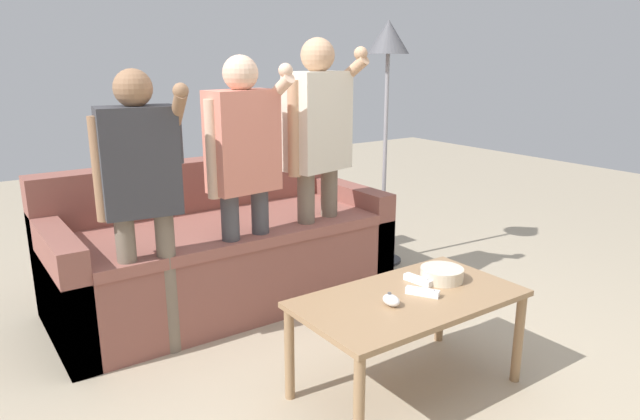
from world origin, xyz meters
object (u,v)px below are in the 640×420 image
object	(u,v)px
game_remote_nunchuk	(391,300)
player_right	(318,141)
couch	(221,252)
floor_lamp	(388,63)
snack_bowl	(442,274)
player_center	(244,162)
game_remote_wand_far	(422,292)
coffee_table	(409,308)
player_left	(141,183)
game_remote_wand_near	(418,280)

from	to	relation	value
game_remote_nunchuk	player_right	size ratio (longest dim) A/B	0.06
couch	floor_lamp	world-z (taller)	floor_lamp
snack_bowl	floor_lamp	xyz separation A→B (m)	(0.77, 1.29, 0.94)
game_remote_nunchuk	snack_bowl	bearing A→B (deg)	11.21
player_right	player_center	bearing A→B (deg)	-173.59
couch	game_remote_wand_far	size ratio (longest dim) A/B	13.73
coffee_table	player_left	bearing A→B (deg)	130.79
player_right	floor_lamp	bearing A→B (deg)	19.96
snack_bowl	game_remote_wand_near	xyz separation A→B (m)	(-0.12, 0.04, -0.01)
player_left	player_center	distance (m)	0.57
snack_bowl	floor_lamp	bearing A→B (deg)	59.32
game_remote_nunchuk	floor_lamp	xyz separation A→B (m)	(1.15, 1.37, 0.94)
player_right	game_remote_wand_near	size ratio (longest dim) A/B	10.51
game_remote_wand_far	floor_lamp	bearing A→B (deg)	54.77
couch	game_remote_wand_far	world-z (taller)	couch
floor_lamp	player_right	size ratio (longest dim) A/B	1.08
player_left	game_remote_nunchuk	bearing A→B (deg)	-54.68
coffee_table	player_center	bearing A→B (deg)	104.97
game_remote_wand_far	player_right	bearing A→B (deg)	79.75
snack_bowl	couch	bearing A→B (deg)	110.31
player_left	player_right	distance (m)	1.09
game_remote_wand_near	player_center	bearing A→B (deg)	113.83
couch	game_remote_nunchuk	xyz separation A→B (m)	(0.12, -1.42, 0.18)
game_remote_nunchuk	game_remote_wand_far	distance (m)	0.18
floor_lamp	player_left	world-z (taller)	floor_lamp
snack_bowl	player_left	xyz separation A→B (m)	(-1.08, 0.91, 0.41)
player_right	game_remote_nunchuk	bearing A→B (deg)	-109.29
couch	player_left	xyz separation A→B (m)	(-0.59, -0.43, 0.59)
couch	player_center	bearing A→B (deg)	-93.38
snack_bowl	game_remote_wand_far	size ratio (longest dim) A/B	1.38
coffee_table	player_center	distance (m)	1.17
couch	game_remote_nunchuk	distance (m)	1.44
snack_bowl	player_right	world-z (taller)	player_right
coffee_table	player_left	world-z (taller)	player_left
snack_bowl	game_remote_wand_far	distance (m)	0.21
coffee_table	floor_lamp	distance (m)	1.97
snack_bowl	coffee_table	bearing A→B (deg)	-169.02
coffee_table	snack_bowl	xyz separation A→B (m)	(0.25, 0.05, 0.09)
floor_lamp	game_remote_wand_far	bearing A→B (deg)	-125.23
game_remote_nunchuk	game_remote_wand_far	world-z (taller)	game_remote_nunchuk
coffee_table	game_remote_wand_near	world-z (taller)	game_remote_wand_near
game_remote_nunchuk	game_remote_wand_far	xyz separation A→B (m)	(0.18, 0.00, -0.01)
coffee_table	game_remote_wand_far	size ratio (longest dim) A/B	6.92
snack_bowl	player_left	distance (m)	1.47
game_remote_nunchuk	game_remote_wand_far	bearing A→B (deg)	0.33
coffee_table	game_remote_wand_near	distance (m)	0.18
game_remote_nunchuk	player_center	distance (m)	1.13
player_left	coffee_table	bearing A→B (deg)	-49.21
game_remote_wand_near	coffee_table	bearing A→B (deg)	-148.03
couch	game_remote_wand_near	size ratio (longest dim) A/B	13.30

